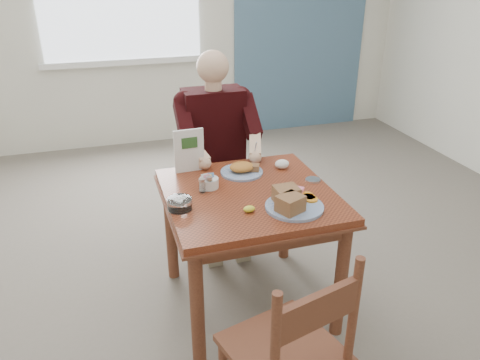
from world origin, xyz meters
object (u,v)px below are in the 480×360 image
object	(u,v)px
chair_near	(290,354)
near_plate	(292,202)
diner	(216,139)
chair_far	(214,178)
table	(249,210)
far_plate	(243,169)

from	to	relation	value
chair_near	near_plate	xyz separation A→B (m)	(0.27, 0.66, 0.31)
diner	chair_near	bearing A→B (deg)	-94.26
chair_near	diner	distance (m)	1.65
chair_far	near_plate	distance (m)	1.09
table	near_plate	bearing A→B (deg)	-58.16
chair_near	diner	bearing A→B (deg)	85.74
diner	far_plate	size ratio (longest dim) A/B	4.19
chair_far	diner	size ratio (longest dim) A/B	0.69
chair_far	far_plate	distance (m)	0.63
chair_near	near_plate	size ratio (longest dim) A/B	2.57
table	far_plate	size ratio (longest dim) A/B	2.79
table	far_plate	bearing A→B (deg)	80.74
far_plate	diner	bearing A→B (deg)	95.00
table	diner	world-z (taller)	diner
far_plate	near_plate	bearing A→B (deg)	-77.46
table	chair_near	bearing A→B (deg)	-97.57
near_plate	chair_near	bearing A→B (deg)	-112.03
table	chair_near	xyz separation A→B (m)	(-0.12, -0.90, -0.16)
near_plate	far_plate	world-z (taller)	near_plate
table	diner	xyz separation A→B (m)	(0.00, 0.71, 0.17)
near_plate	far_plate	distance (m)	0.50
chair_near	near_plate	distance (m)	0.78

